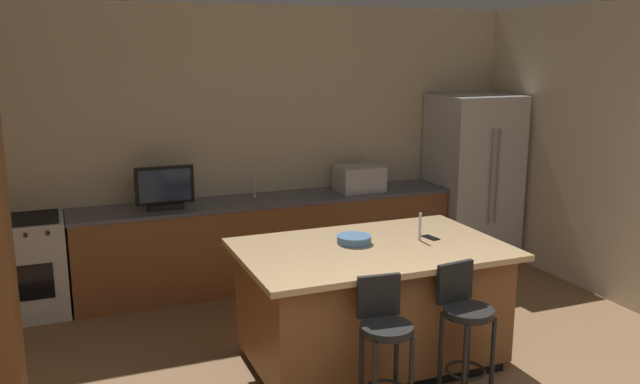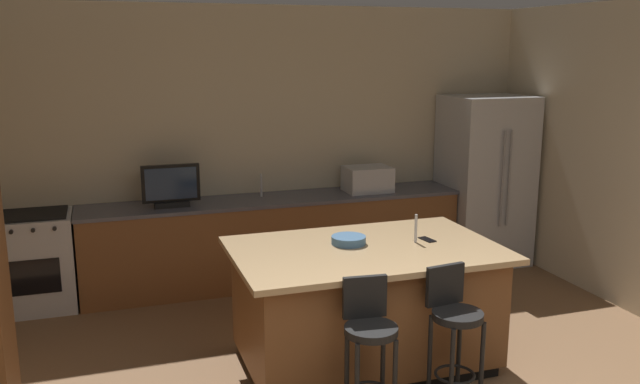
{
  "view_description": "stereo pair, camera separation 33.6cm",
  "coord_description": "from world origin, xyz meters",
  "px_view_note": "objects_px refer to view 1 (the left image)",
  "views": [
    {
      "loc": [
        -2.0,
        -2.41,
        2.4
      ],
      "look_at": [
        0.05,
        2.71,
        1.19
      ],
      "focal_mm": 37.1,
      "sensor_mm": 36.0,
      "label": 1
    },
    {
      "loc": [
        -1.68,
        -2.53,
        2.4
      ],
      "look_at": [
        0.05,
        2.71,
        1.19
      ],
      "focal_mm": 37.1,
      "sensor_mm": 36.0,
      "label": 2
    }
  ],
  "objects_px": {
    "refrigerator": "(472,178)",
    "kitchen_island": "(371,304)",
    "range_oven": "(20,268)",
    "fruit_bowl": "(354,240)",
    "bar_stool_left": "(384,339)",
    "tv_monitor": "(165,189)",
    "microwave": "(359,178)",
    "bar_stool_right": "(465,322)",
    "cell_phone": "(431,238)"
  },
  "relations": [
    {
      "from": "kitchen_island",
      "to": "range_oven",
      "type": "relative_size",
      "value": 2.17
    },
    {
      "from": "refrigerator",
      "to": "bar_stool_left",
      "type": "distance_m",
      "value": 3.72
    },
    {
      "from": "range_oven",
      "to": "tv_monitor",
      "type": "relative_size",
      "value": 1.66
    },
    {
      "from": "bar_stool_left",
      "to": "fruit_bowl",
      "type": "xyz_separation_m",
      "value": [
        0.2,
        0.91,
        0.39
      ]
    },
    {
      "from": "bar_stool_right",
      "to": "tv_monitor",
      "type": "bearing_deg",
      "value": 112.45
    },
    {
      "from": "kitchen_island",
      "to": "cell_phone",
      "type": "xyz_separation_m",
      "value": [
        0.53,
        0.03,
        0.46
      ]
    },
    {
      "from": "refrigerator",
      "to": "cell_phone",
      "type": "height_order",
      "value": "refrigerator"
    },
    {
      "from": "fruit_bowl",
      "to": "tv_monitor",
      "type": "bearing_deg",
      "value": 121.51
    },
    {
      "from": "bar_stool_left",
      "to": "cell_phone",
      "type": "xyz_separation_m",
      "value": [
        0.82,
        0.81,
        0.36
      ]
    },
    {
      "from": "bar_stool_right",
      "to": "cell_phone",
      "type": "relative_size",
      "value": 6.48
    },
    {
      "from": "microwave",
      "to": "fruit_bowl",
      "type": "height_order",
      "value": "microwave"
    },
    {
      "from": "tv_monitor",
      "to": "fruit_bowl",
      "type": "height_order",
      "value": "tv_monitor"
    },
    {
      "from": "microwave",
      "to": "tv_monitor",
      "type": "relative_size",
      "value": 0.87
    },
    {
      "from": "microwave",
      "to": "bar_stool_left",
      "type": "distance_m",
      "value": 3.05
    },
    {
      "from": "kitchen_island",
      "to": "fruit_bowl",
      "type": "bearing_deg",
      "value": 126.53
    },
    {
      "from": "cell_phone",
      "to": "microwave",
      "type": "bearing_deg",
      "value": 71.71
    },
    {
      "from": "range_oven",
      "to": "refrigerator",
      "type": "bearing_deg",
      "value": -0.95
    },
    {
      "from": "refrigerator",
      "to": "range_oven",
      "type": "bearing_deg",
      "value": 179.05
    },
    {
      "from": "bar_stool_left",
      "to": "fruit_bowl",
      "type": "distance_m",
      "value": 1.01
    },
    {
      "from": "bar_stool_right",
      "to": "fruit_bowl",
      "type": "height_order",
      "value": "fruit_bowl"
    },
    {
      "from": "tv_monitor",
      "to": "cell_phone",
      "type": "relative_size",
      "value": 3.67
    },
    {
      "from": "cell_phone",
      "to": "fruit_bowl",
      "type": "bearing_deg",
      "value": 162.23
    },
    {
      "from": "kitchen_island",
      "to": "microwave",
      "type": "height_order",
      "value": "microwave"
    },
    {
      "from": "refrigerator",
      "to": "kitchen_island",
      "type": "bearing_deg",
      "value": -139.08
    },
    {
      "from": "tv_monitor",
      "to": "kitchen_island",
      "type": "bearing_deg",
      "value": -58.16
    },
    {
      "from": "tv_monitor",
      "to": "cell_phone",
      "type": "xyz_separation_m",
      "value": [
        1.74,
        -1.93,
        -0.14
      ]
    },
    {
      "from": "bar_stool_right",
      "to": "microwave",
      "type": "bearing_deg",
      "value": 72.26
    },
    {
      "from": "range_oven",
      "to": "microwave",
      "type": "bearing_deg",
      "value": 0.02
    },
    {
      "from": "bar_stool_left",
      "to": "tv_monitor",
      "type": "bearing_deg",
      "value": 114.53
    },
    {
      "from": "cell_phone",
      "to": "refrigerator",
      "type": "bearing_deg",
      "value": 38.99
    },
    {
      "from": "kitchen_island",
      "to": "fruit_bowl",
      "type": "xyz_separation_m",
      "value": [
        -0.09,
        0.12,
        0.49
      ]
    },
    {
      "from": "tv_monitor",
      "to": "bar_stool_left",
      "type": "bearing_deg",
      "value": -71.35
    },
    {
      "from": "refrigerator",
      "to": "cell_phone",
      "type": "relative_size",
      "value": 12.55
    },
    {
      "from": "refrigerator",
      "to": "bar_stool_right",
      "type": "distance_m",
      "value": 3.31
    },
    {
      "from": "refrigerator",
      "to": "tv_monitor",
      "type": "relative_size",
      "value": 3.42
    },
    {
      "from": "bar_stool_right",
      "to": "cell_phone",
      "type": "height_order",
      "value": "bar_stool_right"
    },
    {
      "from": "kitchen_island",
      "to": "tv_monitor",
      "type": "distance_m",
      "value": 2.39
    },
    {
      "from": "kitchen_island",
      "to": "microwave",
      "type": "distance_m",
      "value": 2.25
    },
    {
      "from": "microwave",
      "to": "tv_monitor",
      "type": "height_order",
      "value": "tv_monitor"
    },
    {
      "from": "kitchen_island",
      "to": "refrigerator",
      "type": "relative_size",
      "value": 1.06
    },
    {
      "from": "refrigerator",
      "to": "microwave",
      "type": "height_order",
      "value": "refrigerator"
    },
    {
      "from": "range_oven",
      "to": "cell_phone",
      "type": "distance_m",
      "value": 3.68
    },
    {
      "from": "tv_monitor",
      "to": "bar_stool_left",
      "type": "xyz_separation_m",
      "value": [
        0.93,
        -2.75,
        -0.5
      ]
    },
    {
      "from": "refrigerator",
      "to": "microwave",
      "type": "distance_m",
      "value": 1.39
    },
    {
      "from": "refrigerator",
      "to": "bar_stool_right",
      "type": "relative_size",
      "value": 1.94
    },
    {
      "from": "range_oven",
      "to": "tv_monitor",
      "type": "xyz_separation_m",
      "value": [
        1.31,
        -0.05,
        0.63
      ]
    },
    {
      "from": "range_oven",
      "to": "kitchen_island",
      "type": "bearing_deg",
      "value": -38.48
    },
    {
      "from": "microwave",
      "to": "tv_monitor",
      "type": "xyz_separation_m",
      "value": [
        -2.06,
        -0.05,
        0.06
      ]
    },
    {
      "from": "bar_stool_right",
      "to": "cell_phone",
      "type": "xyz_separation_m",
      "value": [
        0.19,
        0.78,
        0.36
      ]
    },
    {
      "from": "bar_stool_left",
      "to": "cell_phone",
      "type": "relative_size",
      "value": 6.47
    }
  ]
}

